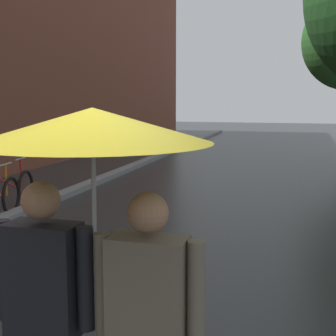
# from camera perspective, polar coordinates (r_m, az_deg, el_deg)

# --- Properties ---
(kerb_strip) EXTENTS (0.30, 36.00, 0.12)m
(kerb_strip) POSITION_cam_1_polar(r_m,az_deg,el_deg) (13.54, -6.32, -0.73)
(kerb_strip) COLOR slate
(kerb_strip) RESTS_ON ground
(parked_bicycle_4) EXTENTS (1.16, 0.84, 0.96)m
(parked_bicycle_4) POSITION_cam_1_polar(r_m,az_deg,el_deg) (10.51, -18.59, -1.94)
(parked_bicycle_4) COLOR black
(parked_bicycle_4) RESTS_ON ground
(couple_under_umbrella) EXTENTS (1.24, 1.24, 2.09)m
(couple_under_umbrella) POSITION_cam_1_polar(r_m,az_deg,el_deg) (2.64, -8.51, -7.14)
(couple_under_umbrella) COLOR #1E233D
(couple_under_umbrella) RESTS_ON ground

